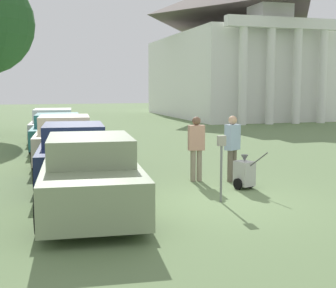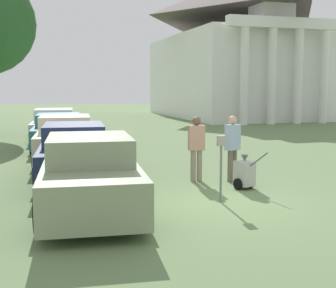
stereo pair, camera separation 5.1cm
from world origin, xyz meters
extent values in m
plane|color=#607A4C|center=(0.00, 0.00, 0.00)|extent=(120.00, 120.00, 0.00)
cube|color=gray|center=(-2.69, 0.29, 0.60)|extent=(2.30, 5.21, 0.80)
cube|color=gray|center=(-2.71, 0.09, 1.26)|extent=(1.81, 2.27, 0.52)
cylinder|color=black|center=(-3.44, 1.94, 0.36)|extent=(0.25, 0.74, 0.72)
cylinder|color=black|center=(-1.65, 1.77, 0.36)|extent=(0.25, 0.74, 0.72)
cylinder|color=black|center=(-3.73, -1.19, 0.36)|extent=(0.25, 0.74, 0.72)
cylinder|color=black|center=(-1.94, -1.35, 0.36)|extent=(0.25, 0.74, 0.72)
cube|color=#19234C|center=(-2.69, 3.68, 0.58)|extent=(2.24, 5.31, 0.78)
cube|color=#19234C|center=(-2.71, 3.47, 1.24)|extent=(1.75, 2.30, 0.53)
cylinder|color=black|center=(-3.40, 5.35, 0.35)|extent=(0.24, 0.72, 0.70)
cylinder|color=black|center=(-1.68, 5.19, 0.35)|extent=(0.24, 0.72, 0.70)
cylinder|color=black|center=(-3.70, 2.16, 0.35)|extent=(0.24, 0.72, 0.70)
cylinder|color=black|center=(-1.97, 2.00, 0.35)|extent=(0.24, 0.72, 0.70)
cube|color=beige|center=(-2.69, 6.81, 0.60)|extent=(2.26, 4.96, 0.84)
cube|color=beige|center=(-2.71, 6.62, 1.28)|extent=(1.78, 2.16, 0.52)
cylinder|color=black|center=(-3.44, 8.37, 0.33)|extent=(0.24, 0.67, 0.66)
cylinder|color=black|center=(-1.66, 8.21, 0.33)|extent=(0.24, 0.67, 0.66)
cylinder|color=black|center=(-3.72, 5.40, 0.33)|extent=(0.24, 0.67, 0.66)
cylinder|color=black|center=(-1.94, 5.24, 0.33)|extent=(0.24, 0.67, 0.66)
cube|color=#23666B|center=(-2.69, 10.36, 0.56)|extent=(2.38, 5.35, 0.74)
cube|color=#23666B|center=(-2.71, 10.15, 1.17)|extent=(1.88, 2.33, 0.47)
cylinder|color=black|center=(-3.47, 12.04, 0.35)|extent=(0.24, 0.71, 0.70)
cylinder|color=black|center=(-1.61, 11.87, 0.35)|extent=(0.24, 0.71, 0.70)
cylinder|color=black|center=(-3.77, 8.84, 0.35)|extent=(0.24, 0.71, 0.70)
cylinder|color=black|center=(-1.91, 8.67, 0.35)|extent=(0.24, 0.71, 0.70)
cube|color=silver|center=(-2.69, 13.75, 0.53)|extent=(2.42, 5.42, 0.71)
cube|color=silver|center=(-2.71, 13.54, 1.17)|extent=(1.90, 2.36, 0.56)
cylinder|color=black|center=(-3.48, 15.46, 0.32)|extent=(0.24, 0.66, 0.64)
cylinder|color=black|center=(-1.59, 15.29, 0.32)|extent=(0.24, 0.66, 0.64)
cylinder|color=black|center=(-3.79, 12.21, 0.32)|extent=(0.24, 0.66, 0.64)
cylinder|color=black|center=(-1.89, 12.04, 0.32)|extent=(0.24, 0.66, 0.64)
cylinder|color=slate|center=(0.09, -0.02, 0.62)|extent=(0.05, 0.05, 1.24)
cube|color=gray|center=(0.09, -0.02, 1.35)|extent=(0.18, 0.09, 0.22)
cylinder|color=gray|center=(0.45, 2.26, 0.42)|extent=(0.14, 0.14, 0.83)
cylinder|color=gray|center=(0.28, 2.28, 0.42)|extent=(0.14, 0.14, 0.83)
cube|color=tan|center=(0.36, 2.27, 1.16)|extent=(0.45, 0.27, 0.66)
sphere|color=brown|center=(0.36, 2.27, 1.61)|extent=(0.23, 0.23, 0.23)
cylinder|color=#665B4C|center=(1.34, 2.01, 0.42)|extent=(0.14, 0.14, 0.85)
cylinder|color=#665B4C|center=(1.19, 1.93, 0.42)|extent=(0.14, 0.14, 0.85)
cube|color=#99B2CC|center=(1.26, 1.97, 1.18)|extent=(0.47, 0.39, 0.67)
sphere|color=tan|center=(1.26, 1.97, 1.63)|extent=(0.23, 0.23, 0.23)
cube|color=#B2B2AD|center=(1.18, 1.06, 0.38)|extent=(0.47, 0.53, 0.60)
cone|color=#59595B|center=(1.18, 1.06, 0.76)|extent=(0.18, 0.18, 0.16)
cylinder|color=#4C4C4C|center=(1.32, 0.61, 0.78)|extent=(0.20, 0.57, 0.43)
cylinder|color=black|center=(0.98, 0.99, 0.14)|extent=(0.13, 0.28, 0.28)
cylinder|color=black|center=(1.38, 1.12, 0.14)|extent=(0.13, 0.28, 0.28)
cube|color=white|center=(12.61, 27.33, 3.31)|extent=(9.96, 16.17, 6.63)
pyramid|color=#564C47|center=(12.61, 27.33, 9.61)|extent=(10.16, 16.50, 2.98)
cylinder|color=white|center=(9.62, 18.64, 3.15)|extent=(0.56, 0.56, 6.30)
cylinder|color=white|center=(11.61, 18.64, 3.15)|extent=(0.56, 0.56, 6.30)
cylinder|color=white|center=(13.60, 18.64, 3.15)|extent=(0.56, 0.56, 6.30)
cylinder|color=white|center=(15.60, 18.64, 3.15)|extent=(0.56, 0.56, 6.30)
cube|color=white|center=(12.61, 18.64, 6.65)|extent=(8.47, 0.70, 0.70)
camera|label=1|loc=(-3.89, -9.22, 2.50)|focal=50.00mm
camera|label=2|loc=(-3.84, -9.24, 2.50)|focal=50.00mm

